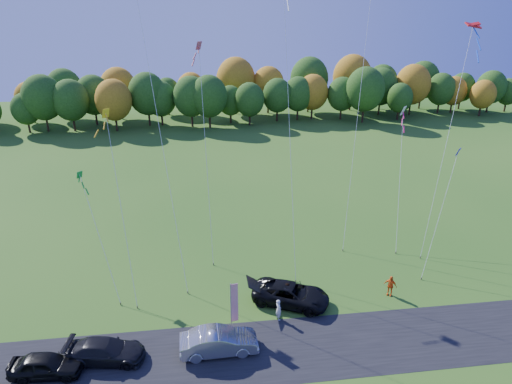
{
  "coord_description": "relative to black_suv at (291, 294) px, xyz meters",
  "views": [
    {
      "loc": [
        -4.25,
        -26.96,
        21.17
      ],
      "look_at": [
        0.0,
        6.0,
        7.0
      ],
      "focal_mm": 32.0,
      "sensor_mm": 36.0,
      "label": 1
    }
  ],
  "objects": [
    {
      "name": "kite_diamond_white",
      "position": [
        12.03,
        9.52,
        4.98
      ],
      "size": [
        3.18,
        7.97,
        12.12
      ],
      "color": "#4C3F33",
      "rests_on": "ground"
    },
    {
      "name": "kite_diamond_blue_low",
      "position": [
        12.89,
        3.42,
        4.12
      ],
      "size": [
        3.98,
        4.04,
        10.31
      ],
      "color": "#4C3F33",
      "rests_on": "ground"
    },
    {
      "name": "kite_parafoil_rainbow",
      "position": [
        15.49,
        8.54,
        8.83
      ],
      "size": [
        7.38,
        8.02,
        19.56
      ],
      "color": "#4C3F33",
      "rests_on": "ground"
    },
    {
      "name": "person_tailgate_a",
      "position": [
        -1.25,
        -1.72,
        0.03
      ],
      "size": [
        0.56,
        0.69,
        1.65
      ],
      "primitive_type": "imported",
      "rotation": [
        0.0,
        0.0,
        1.88
      ],
      "color": "silver",
      "rests_on": "ground"
    },
    {
      "name": "kite_parafoil_orange",
      "position": [
        8.61,
        12.47,
        14.27
      ],
      "size": [
        6.62,
        11.7,
        30.48
      ],
      "color": "#4C3F33",
      "rests_on": "ground"
    },
    {
      "name": "kite_diamond_yellow",
      "position": [
        -12.32,
        4.35,
        5.87
      ],
      "size": [
        2.48,
        7.64,
        13.79
      ],
      "color": "#4C3F33",
      "rests_on": "ground"
    },
    {
      "name": "feather_flag",
      "position": [
        -4.48,
        -2.65,
        1.64
      ],
      "size": [
        0.52,
        0.15,
        3.99
      ],
      "color": "#999999",
      "rests_on": "ground"
    },
    {
      "name": "person_tailgate_b",
      "position": [
        -0.24,
        0.17,
        0.04
      ],
      "size": [
        0.65,
        0.82,
        1.66
      ],
      "primitive_type": "imported",
      "rotation": [
        0.0,
        0.0,
        1.54
      ],
      "color": "gray",
      "rests_on": "ground"
    },
    {
      "name": "tree_line",
      "position": [
        -1.96,
        54.22,
        -0.79
      ],
      "size": [
        116.0,
        12.0,
        10.0
      ],
      "primitive_type": null,
      "color": "#1E4711",
      "rests_on": "ground"
    },
    {
      "name": "kite_diamond_pink",
      "position": [
        -5.72,
        9.3,
        8.43
      ],
      "size": [
        1.17,
        6.89,
        18.21
      ],
      "color": "#4C3F33",
      "rests_on": "ground"
    },
    {
      "name": "kite_diamond_green",
      "position": [
        -14.2,
        4.32,
        3.51
      ],
      "size": [
        3.54,
        6.31,
        8.99
      ],
      "color": "#4C3F33",
      "rests_on": "ground"
    },
    {
      "name": "silver_sedan",
      "position": [
        -5.62,
        -4.46,
        0.03
      ],
      "size": [
        5.07,
        1.9,
        1.65
      ],
      "primitive_type": "imported",
      "rotation": [
        0.0,
        0.0,
        1.6
      ],
      "color": "#A3A2A7",
      "rests_on": "ground"
    },
    {
      "name": "dark_truck_b",
      "position": [
        -16.1,
        -5.07,
        -0.06
      ],
      "size": [
        4.41,
        2.02,
        1.47
      ],
      "primitive_type": "imported",
      "rotation": [
        0.0,
        0.0,
        1.5
      ],
      "color": "black",
      "rests_on": "ground"
    },
    {
      "name": "ground",
      "position": [
        -1.96,
        -0.78,
        -0.79
      ],
      "size": [
        160.0,
        160.0,
        0.0
      ],
      "primitive_type": "plane",
      "color": "#255616"
    },
    {
      "name": "dark_truck_a",
      "position": [
        -12.73,
        -4.26,
        -0.08
      ],
      "size": [
        5.14,
        2.68,
        1.42
      ],
      "primitive_type": "imported",
      "rotation": [
        0.0,
        0.0,
        1.42
      ],
      "color": "black",
      "rests_on": "ground"
    },
    {
      "name": "kite_delta_red",
      "position": [
        1.05,
        8.82,
        15.14
      ],
      "size": [
        2.67,
        10.8,
        25.43
      ],
      "color": "#4C3F33",
      "rests_on": "ground"
    },
    {
      "name": "black_suv",
      "position": [
        0.0,
        0.0,
        0.0
      ],
      "size": [
        6.3,
        4.79,
        1.59
      ],
      "primitive_type": "imported",
      "rotation": [
        0.0,
        0.0,
        1.14
      ],
      "color": "black",
      "rests_on": "ground"
    },
    {
      "name": "person_east",
      "position": [
        7.77,
        0.04,
        0.05
      ],
      "size": [
        1.04,
        0.93,
        1.69
      ],
      "primitive_type": "imported",
      "rotation": [
        0.0,
        0.0,
        -0.66
      ],
      "color": "orange",
      "rests_on": "ground"
    },
    {
      "name": "kite_delta_blue",
      "position": [
        -9.61,
        7.87,
        14.71
      ],
      "size": [
        5.3,
        12.36,
        31.92
      ],
      "color": "#4C3F33",
      "rests_on": "ground"
    },
    {
      "name": "asphalt_strip",
      "position": [
        -1.96,
        -4.78,
        -0.79
      ],
      "size": [
        90.0,
        6.0,
        0.01
      ],
      "primitive_type": "cube",
      "color": "black",
      "rests_on": "ground"
    }
  ]
}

